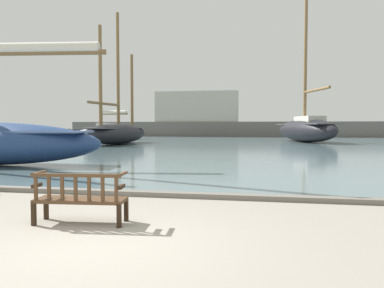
# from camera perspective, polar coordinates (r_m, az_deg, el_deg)

# --- Properties ---
(ground_plane) EXTENTS (160.00, 160.00, 0.00)m
(ground_plane) POSITION_cam_1_polar(r_m,az_deg,el_deg) (5.81, -14.90, -14.78)
(ground_plane) COLOR gray
(harbor_water) EXTENTS (100.00, 80.00, 0.08)m
(harbor_water) POSITION_cam_1_polar(r_m,az_deg,el_deg) (49.09, 7.69, 0.78)
(harbor_water) COLOR slate
(harbor_water) RESTS_ON ground
(quay_edge_kerb) EXTENTS (40.00, 0.30, 0.12)m
(quay_edge_kerb) POSITION_cam_1_polar(r_m,az_deg,el_deg) (9.32, -4.62, -7.63)
(quay_edge_kerb) COLOR slate
(quay_edge_kerb) RESTS_ON ground
(park_bench) EXTENTS (1.64, 0.66, 0.92)m
(park_bench) POSITION_cam_1_polar(r_m,az_deg,el_deg) (6.99, -16.70, -7.83)
(park_bench) COLOR black
(park_bench) RESTS_ON ground
(sailboat_centre_channel) EXTENTS (11.75, 4.22, 11.27)m
(sailboat_centre_channel) POSITION_cam_1_polar(r_m,az_deg,el_deg) (48.10, -13.53, 1.89)
(sailboat_centre_channel) COLOR black
(sailboat_centre_channel) RESTS_ON harbor_water
(sailboat_far_starboard) EXTENTS (6.74, 12.36, 17.47)m
(sailboat_far_starboard) POSITION_cam_1_polar(r_m,az_deg,el_deg) (39.99, 16.96, 2.30)
(sailboat_far_starboard) COLOR black
(sailboat_far_starboard) RESTS_ON harbor_water
(sailboat_distant_harbor) EXTENTS (4.09, 10.18, 11.86)m
(sailboat_distant_harbor) POSITION_cam_1_polar(r_m,az_deg,el_deg) (34.64, -11.34, 1.88)
(sailboat_distant_harbor) COLOR black
(sailboat_distant_harbor) RESTS_ON harbor_water
(far_breakwater) EXTENTS (55.46, 2.40, 7.05)m
(far_breakwater) POSITION_cam_1_polar(r_m,az_deg,el_deg) (57.45, 6.03, 3.19)
(far_breakwater) COLOR #66605B
(far_breakwater) RESTS_ON ground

